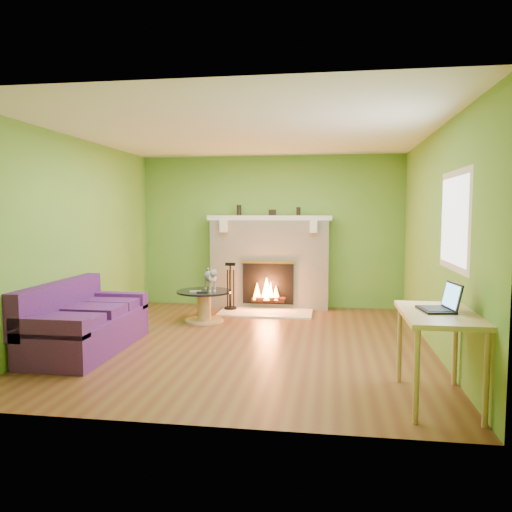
{
  "coord_description": "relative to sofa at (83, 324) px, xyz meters",
  "views": [
    {
      "loc": [
        1.02,
        -6.08,
        1.63
      ],
      "look_at": [
        0.05,
        0.4,
        1.06
      ],
      "focal_mm": 35.0,
      "sensor_mm": 36.0,
      "label": 1
    }
  ],
  "objects": [
    {
      "name": "wall_right",
      "position": [
        4.11,
        0.64,
        0.99
      ],
      "size": [
        0.0,
        5.0,
        5.0
      ],
      "primitive_type": "plane",
      "rotation": [
        1.57,
        0.0,
        -1.57
      ],
      "color": "#589330",
      "rests_on": "floor"
    },
    {
      "name": "wall_back",
      "position": [
        1.86,
        3.14,
        0.99
      ],
      "size": [
        5.0,
        0.0,
        5.0
      ],
      "primitive_type": "plane",
      "rotation": [
        1.57,
        0.0,
        0.0
      ],
      "color": "#589330",
      "rests_on": "floor"
    },
    {
      "name": "ceiling",
      "position": [
        1.86,
        0.64,
        2.29
      ],
      "size": [
        5.0,
        5.0,
        0.0
      ],
      "primitive_type": "plane",
      "rotation": [
        3.14,
        0.0,
        0.0
      ],
      "color": "white",
      "rests_on": "wall_back"
    },
    {
      "name": "mantel_box",
      "position": [
        1.91,
        2.97,
        1.32
      ],
      "size": [
        0.12,
        0.08,
        0.1
      ],
      "primitive_type": "cube",
      "color": "black",
      "rests_on": "mantel"
    },
    {
      "name": "floor",
      "position": [
        1.86,
        0.64,
        -0.31
      ],
      "size": [
        5.0,
        5.0,
        0.0
      ],
      "primitive_type": "plane",
      "color": "brown",
      "rests_on": "ground"
    },
    {
      "name": "remote_black",
      "position": [
        1.05,
        1.55,
        0.16
      ],
      "size": [
        0.16,
        0.06,
        0.02
      ],
      "primitive_type": "cube",
      "rotation": [
        0.0,
        0.0,
        0.11
      ],
      "color": "black",
      "rests_on": "coffee_table"
    },
    {
      "name": "window_frame",
      "position": [
        4.1,
        -0.26,
        1.24
      ],
      "size": [
        0.0,
        1.2,
        1.2
      ],
      "primitive_type": "plane",
      "rotation": [
        1.57,
        0.0,
        -1.57
      ],
      "color": "silver",
      "rests_on": "wall_right"
    },
    {
      "name": "desk",
      "position": [
        3.81,
        -1.08,
        0.38
      ],
      "size": [
        0.62,
        1.06,
        0.79
      ],
      "color": "tan",
      "rests_on": "floor"
    },
    {
      "name": "mantel_vase_right",
      "position": [
        2.35,
        2.97,
        1.34
      ],
      "size": [
        0.07,
        0.07,
        0.14
      ],
      "primitive_type": "cylinder",
      "color": "black",
      "rests_on": "mantel"
    },
    {
      "name": "wall_left",
      "position": [
        -0.39,
        0.64,
        0.99
      ],
      "size": [
        0.0,
        5.0,
        5.0
      ],
      "primitive_type": "plane",
      "rotation": [
        1.57,
        0.0,
        1.57
      ],
      "color": "#589330",
      "rests_on": "floor"
    },
    {
      "name": "fire_tools",
      "position": [
        1.25,
        2.59,
        0.11
      ],
      "size": [
        0.21,
        0.21,
        0.78
      ],
      "primitive_type": null,
      "color": "black",
      "rests_on": "hearth"
    },
    {
      "name": "wall_front",
      "position": [
        1.86,
        -1.86,
        0.99
      ],
      "size": [
        5.0,
        0.0,
        5.0
      ],
      "primitive_type": "plane",
      "rotation": [
        -1.57,
        0.0,
        0.0
      ],
      "color": "#589330",
      "rests_on": "floor"
    },
    {
      "name": "mantel",
      "position": [
        1.86,
        2.94,
        1.23
      ],
      "size": [
        2.1,
        0.28,
        0.08
      ],
      "primitive_type": "cube",
      "color": "silver",
      "rests_on": "fireplace"
    },
    {
      "name": "remote_silver",
      "position": [
        0.93,
        1.61,
        0.16
      ],
      "size": [
        0.17,
        0.11,
        0.02
      ],
      "primitive_type": "cube",
      "rotation": [
        0.0,
        0.0,
        0.42
      ],
      "color": "#99999C",
      "rests_on": "coffee_table"
    },
    {
      "name": "mantel_vase_left",
      "position": [
        1.33,
        2.97,
        1.36
      ],
      "size": [
        0.08,
        0.08,
        0.18
      ],
      "primitive_type": "cylinder",
      "color": "black",
      "rests_on": "mantel"
    },
    {
      "name": "fireplace",
      "position": [
        1.86,
        2.96,
        0.46
      ],
      "size": [
        2.1,
        0.46,
        1.58
      ],
      "color": "beige",
      "rests_on": "floor"
    },
    {
      "name": "coffee_table",
      "position": [
        1.03,
        1.73,
        -0.04
      ],
      "size": [
        0.82,
        0.82,
        0.47
      ],
      "color": "tan",
      "rests_on": "floor"
    },
    {
      "name": "window_pane",
      "position": [
        4.09,
        -0.26,
        1.24
      ],
      "size": [
        0.0,
        1.06,
        1.06
      ],
      "primitive_type": "plane",
      "rotation": [
        1.57,
        0.0,
        -1.57
      ],
      "color": "white",
      "rests_on": "wall_right"
    },
    {
      "name": "cat",
      "position": [
        1.11,
        1.78,
        0.33
      ],
      "size": [
        0.44,
        0.59,
        0.35
      ],
      "primitive_type": null,
      "rotation": [
        0.0,
        0.0,
        0.48
      ],
      "color": "slate",
      "rests_on": "coffee_table"
    },
    {
      "name": "laptop",
      "position": [
        3.79,
        -1.03,
        0.6
      ],
      "size": [
        0.34,
        0.38,
        0.25
      ],
      "primitive_type": null,
      "rotation": [
        0.0,
        0.0,
        0.16
      ],
      "color": "black",
      "rests_on": "desk"
    },
    {
      "name": "sofa",
      "position": [
        0.0,
        0.0,
        0.0
      ],
      "size": [
        0.86,
        1.8,
        0.81
      ],
      "color": "#3F1759",
      "rests_on": "floor"
    },
    {
      "name": "hearth",
      "position": [
        1.86,
        2.44,
        -0.3
      ],
      "size": [
        1.5,
        0.75,
        0.03
      ],
      "primitive_type": "cube",
      "color": "beige",
      "rests_on": "floor"
    }
  ]
}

